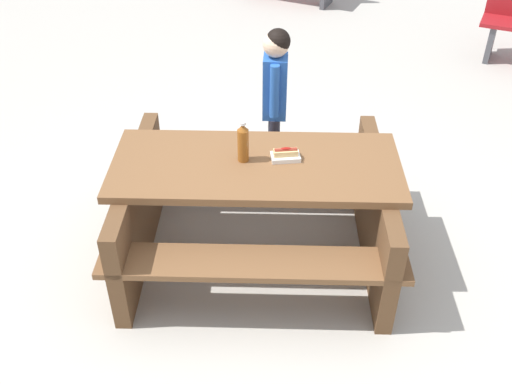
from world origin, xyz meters
TOP-DOWN VIEW (x-y plane):
  - ground_plane at (0.00, 0.00)m, footprint 30.00×30.00m
  - picnic_table at (0.00, 0.00)m, footprint 2.09×1.80m
  - soda_bottle at (-0.08, 0.01)m, footprint 0.07×0.07m
  - hotdog_tray at (0.16, 0.09)m, footprint 0.21×0.17m
  - child_in_coat at (-0.12, 0.93)m, footprint 0.21×0.30m

SIDE VIEW (x-z plane):
  - ground_plane at x=0.00m, z-range 0.00..0.00m
  - picnic_table at x=0.00m, z-range 0.07..0.82m
  - hotdog_tray at x=0.16m, z-range 0.74..0.82m
  - child_in_coat at x=-0.12m, z-range 0.17..1.42m
  - soda_bottle at x=-0.08m, z-range 0.74..1.01m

